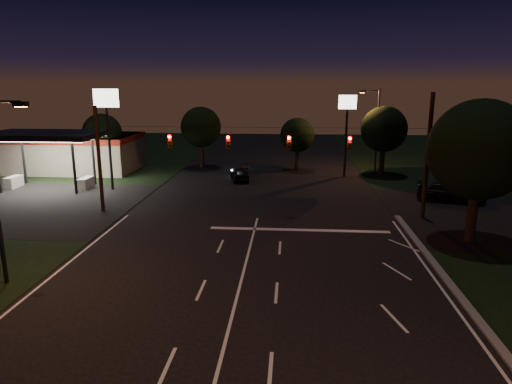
# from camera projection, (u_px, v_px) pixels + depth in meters

# --- Properties ---
(ground) EXTENTS (140.00, 140.00, 0.00)m
(ground) POSITION_uv_depth(u_px,v_px,m) (233.00, 312.00, 19.66)
(ground) COLOR black
(ground) RESTS_ON ground
(cross_street_left) EXTENTS (20.00, 16.00, 0.02)m
(cross_street_left) POSITION_uv_depth(u_px,v_px,m) (12.00, 205.00, 36.69)
(cross_street_left) COLOR black
(cross_street_left) RESTS_ON ground
(stop_bar) EXTENTS (12.00, 0.50, 0.01)m
(stop_bar) POSITION_uv_depth(u_px,v_px,m) (299.00, 230.00, 30.58)
(stop_bar) COLOR silver
(stop_bar) RESTS_ON ground
(utility_pole_right) EXTENTS (0.30, 0.30, 9.00)m
(utility_pole_right) POSITION_uv_depth(u_px,v_px,m) (422.00, 218.00, 33.29)
(utility_pole_right) COLOR black
(utility_pole_right) RESTS_ON ground
(utility_pole_left) EXTENTS (0.28, 0.28, 8.00)m
(utility_pole_left) POSITION_uv_depth(u_px,v_px,m) (103.00, 211.00, 35.11)
(utility_pole_left) COLOR black
(utility_pole_left) RESTS_ON ground
(signal_span) EXTENTS (24.00, 0.40, 1.56)m
(signal_span) POSITION_uv_depth(u_px,v_px,m) (258.00, 141.00, 32.88)
(signal_span) COLOR black
(signal_span) RESTS_ON ground
(gas_station) EXTENTS (14.20, 16.10, 5.25)m
(gas_station) POSITION_uv_depth(u_px,v_px,m) (71.00, 150.00, 50.22)
(gas_station) COLOR gray
(gas_station) RESTS_ON ground
(pole_sign_left_near) EXTENTS (2.20, 0.30, 9.10)m
(pole_sign_left_near) POSITION_uv_depth(u_px,v_px,m) (107.00, 113.00, 40.42)
(pole_sign_left_near) COLOR black
(pole_sign_left_near) RESTS_ON ground
(pole_sign_right) EXTENTS (1.80, 0.30, 8.40)m
(pole_sign_right) POSITION_uv_depth(u_px,v_px,m) (347.00, 117.00, 46.68)
(pole_sign_right) COLOR black
(pole_sign_right) RESTS_ON ground
(street_light_right_far) EXTENTS (2.20, 0.35, 9.00)m
(street_light_right_far) POSITION_uv_depth(u_px,v_px,m) (375.00, 125.00, 48.60)
(street_light_right_far) COLOR black
(street_light_right_far) RESTS_ON ground
(tree_right_near) EXTENTS (6.00, 6.00, 8.76)m
(tree_right_near) POSITION_uv_depth(u_px,v_px,m) (479.00, 151.00, 27.16)
(tree_right_near) COLOR black
(tree_right_near) RESTS_ON ground
(tree_far_a) EXTENTS (4.20, 4.20, 6.42)m
(tree_far_a) POSITION_uv_depth(u_px,v_px,m) (103.00, 134.00, 49.22)
(tree_far_a) COLOR black
(tree_far_a) RESTS_ON ground
(tree_far_b) EXTENTS (4.60, 4.60, 6.98)m
(tree_far_b) POSITION_uv_depth(u_px,v_px,m) (201.00, 127.00, 52.27)
(tree_far_b) COLOR black
(tree_far_b) RESTS_ON ground
(tree_far_c) EXTENTS (3.80, 3.80, 5.86)m
(tree_far_c) POSITION_uv_depth(u_px,v_px,m) (297.00, 136.00, 50.61)
(tree_far_c) COLOR black
(tree_far_c) RESTS_ON ground
(tree_far_d) EXTENTS (4.80, 4.80, 7.30)m
(tree_far_d) POSITION_uv_depth(u_px,v_px,m) (384.00, 130.00, 47.80)
(tree_far_d) COLOR black
(tree_far_d) RESTS_ON ground
(tree_far_e) EXTENTS (4.00, 4.00, 6.18)m
(tree_far_e) POSITION_uv_depth(u_px,v_px,m) (469.00, 139.00, 45.40)
(tree_far_e) COLOR black
(tree_far_e) RESTS_ON ground
(car_oncoming_a) EXTENTS (2.46, 4.23, 1.35)m
(car_oncoming_a) POSITION_uv_depth(u_px,v_px,m) (240.00, 174.00, 45.80)
(car_oncoming_a) COLOR black
(car_oncoming_a) RESTS_ON ground
(car_oncoming_b) EXTENTS (1.87, 4.25, 1.36)m
(car_oncoming_b) POSITION_uv_depth(u_px,v_px,m) (241.00, 167.00, 49.71)
(car_oncoming_b) COLOR black
(car_oncoming_b) RESTS_ON ground
(car_cross) EXTENTS (5.82, 3.64, 1.57)m
(car_cross) POSITION_uv_depth(u_px,v_px,m) (451.00, 193.00, 37.65)
(car_cross) COLOR black
(car_cross) RESTS_ON ground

